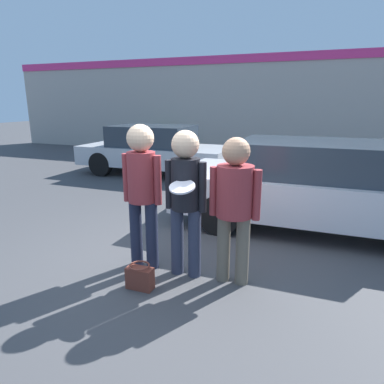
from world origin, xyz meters
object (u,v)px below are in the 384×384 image
at_px(person_left, 142,184).
at_px(parked_car_near, 319,185).
at_px(person_middle_with_frisbee, 186,192).
at_px(person_right, 235,198).
at_px(parked_car_far, 155,150).
at_px(handbag, 140,277).
at_px(shrub, 158,140).

height_order(person_left, parked_car_near, person_left).
bearing_deg(parked_car_near, person_left, -131.51).
distance_m(person_middle_with_frisbee, person_right, 0.56).
distance_m(person_right, parked_car_far, 6.33).
bearing_deg(person_right, person_middle_with_frisbee, -176.89).
distance_m(person_right, parked_car_near, 2.38).
relative_size(person_left, person_middle_with_frisbee, 1.03).
xyz_separation_m(person_middle_with_frisbee, handbag, (-0.35, -0.49, -0.89)).
relative_size(person_middle_with_frisbee, person_right, 1.04).
height_order(person_middle_with_frisbee, shrub, person_middle_with_frisbee).
distance_m(person_middle_with_frisbee, handbag, 1.07).
bearing_deg(shrub, person_right, -59.17).
distance_m(person_middle_with_frisbee, shrub, 10.40).
bearing_deg(person_middle_with_frisbee, handbag, -125.97).
distance_m(parked_car_far, shrub, 4.35).
height_order(person_left, handbag, person_left).
bearing_deg(parked_car_far, handbag, -64.79).
bearing_deg(parked_car_near, handbag, -122.82).
bearing_deg(parked_car_far, person_middle_with_frisbee, -59.78).
distance_m(shrub, handbag, 10.66).
bearing_deg(person_right, handbag, -150.53).
relative_size(person_middle_with_frisbee, parked_car_far, 0.41).
height_order(person_middle_with_frisbee, person_right, person_middle_with_frisbee).
xyz_separation_m(person_middle_with_frisbee, parked_car_near, (1.40, 2.24, -0.31)).
xyz_separation_m(person_right, parked_car_far, (-3.60, 5.19, -0.30)).
relative_size(person_left, handbag, 5.90).
bearing_deg(handbag, parked_car_far, 115.21).
xyz_separation_m(person_middle_with_frisbee, parked_car_far, (-3.04, 5.22, -0.33)).
xyz_separation_m(parked_car_far, handbag, (2.69, -5.71, -0.56)).
bearing_deg(parked_car_near, parked_car_far, 146.13).
height_order(parked_car_far, shrub, parked_car_far).
xyz_separation_m(person_left, parked_car_near, (1.97, 2.22, -0.34)).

